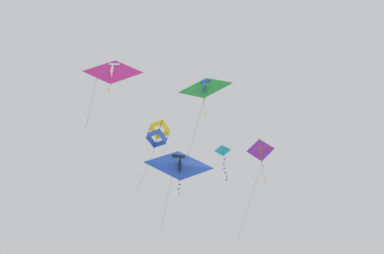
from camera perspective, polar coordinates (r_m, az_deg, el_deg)
The scene contains 6 objects.
kite_delta_mid_left at distance 33.15m, azimuth 1.75°, elevation 5.35°, with size 2.24×3.24×9.44m.
kite_diamond_near_right at distance 34.77m, azimuth 4.15°, elevation -3.26°, with size 0.82×1.26×3.55m.
kite_box_far_centre at distance 33.50m, azimuth -4.57°, elevation -0.92°, with size 2.00×1.63×6.15m.
kite_delta_near_left at distance 30.12m, azimuth -10.61°, elevation 7.36°, with size 2.56×2.83×5.55m.
kite_delta_highest at distance 28.86m, azimuth -1.73°, elevation -5.10°, with size 2.87×3.27×5.62m.
kite_diamond_upper_right at distance 34.57m, azimuth 9.18°, elevation -3.12°, with size 2.58×3.10×8.90m.
Camera 1 is at (22.55, 12.76, 21.91)m, focal length 39.67 mm.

